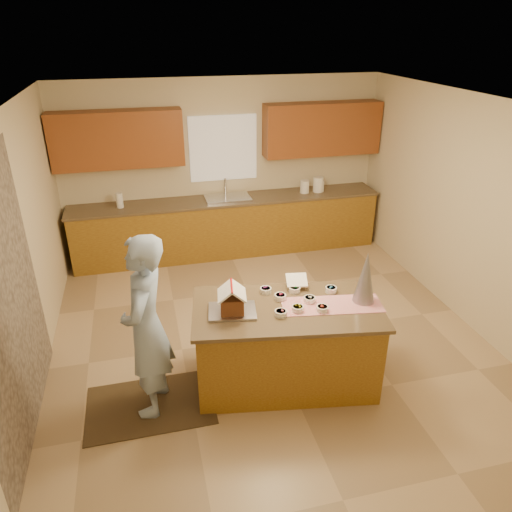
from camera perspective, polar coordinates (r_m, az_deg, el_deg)
The scene contains 28 objects.
floor at distance 5.90m, azimuth 1.43°, elevation -9.50°, with size 5.50×5.50×0.00m, color tan.
ceiling at distance 4.86m, azimuth 1.79°, elevation 17.42°, with size 5.50×5.50×0.00m, color silver.
wall_back at distance 7.77m, azimuth -3.87°, elevation 10.45°, with size 5.50×5.50×0.00m, color beige.
wall_front at distance 3.08m, azimuth 15.92°, elevation -17.56°, with size 5.50×5.50×0.00m, color beige.
wall_left at distance 5.21m, azimuth -25.98°, elevation -0.25°, with size 5.50×5.50×0.00m, color beige.
wall_right at distance 6.33m, azimuth 24.05°, elevation 4.56°, with size 5.50×5.50×0.00m, color beige.
stone_accent at distance 4.56m, azimuth -27.17°, elevation -5.68°, with size 2.50×2.50×0.00m, color gray.
window_curtain at distance 7.67m, azimuth -3.89°, elevation 12.56°, with size 1.05×0.03×1.00m, color white.
back_counter_base at distance 7.79m, azimuth -3.27°, elevation 3.41°, with size 4.80×0.60×0.88m, color olive.
back_counter_top at distance 7.62m, azimuth -3.36°, elevation 6.61°, with size 4.85×0.63×0.04m, color brown.
upper_cabinet_left at distance 7.36m, azimuth -16.01°, elevation 13.07°, with size 1.85×0.35×0.80m, color brown.
upper_cabinet_right at distance 7.88m, azimuth 7.78°, elevation 14.62°, with size 1.85×0.35×0.80m, color brown.
sink at distance 7.62m, azimuth -3.35°, elevation 6.54°, with size 0.70×0.45×0.12m, color silver.
faucet at distance 7.74m, azimuth -3.64°, elevation 8.15°, with size 0.03×0.03×0.28m, color silver.
island_base at distance 5.02m, azimuth 3.56°, elevation -10.60°, with size 1.77×0.88×0.87m, color olive.
island_top at distance 4.77m, azimuth 3.71°, elevation -6.23°, with size 1.85×0.96×0.04m, color brown.
table_runner at distance 4.84m, azimuth 8.94°, elevation -5.71°, with size 0.98×0.35×0.01m, color red.
baking_tray at distance 4.67m, azimuth -2.82°, elevation -6.51°, with size 0.45×0.33×0.02m, color silver.
cookbook at distance 5.05m, azimuth 4.81°, elevation -2.86°, with size 0.22×0.02×0.18m, color white.
tinsel_tree at distance 4.83m, azimuth 12.78°, elevation -2.46°, with size 0.22×0.22×0.54m, color #B1B1BD.
rug at distance 5.10m, azimuth -12.33°, elevation -16.79°, with size 1.23×0.80×0.01m, color black.
boy at distance 4.54m, azimuth -12.78°, elevation -8.22°, with size 0.66×0.43×1.81m, color #99B3D9.
canister_a at distance 7.90m, azimuth 5.75°, elevation 8.15°, with size 0.15×0.15×0.20m, color white.
canister_b at distance 7.97m, azimuth 7.34°, elevation 8.37°, with size 0.17×0.17×0.24m, color white.
canister_c at distance 7.99m, azimuth 7.57°, elevation 8.19°, with size 0.13×0.13×0.18m, color white.
paper_towel at distance 7.48m, azimuth -15.79°, elevation 6.32°, with size 0.10×0.10×0.22m, color white.
gingerbread_house at distance 4.61m, azimuth -2.85°, elevation -5.30°, with size 0.31×0.31×0.28m.
candy_bowls at distance 4.84m, azimuth 4.94°, elevation -5.10°, with size 0.78×0.59×0.05m.
Camera 1 is at (-1.29, -4.63, 3.42)m, focal length 33.94 mm.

